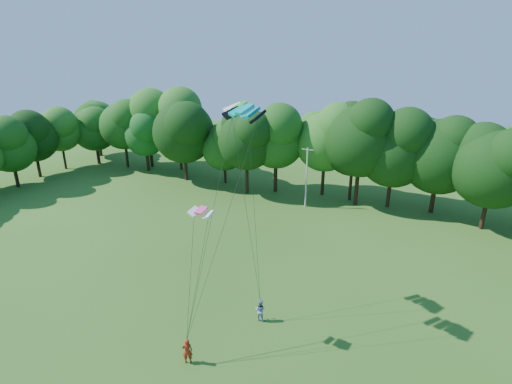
% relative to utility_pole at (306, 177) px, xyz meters
% --- Properties ---
extents(utility_pole, '(1.51, 0.19, 7.55)m').
position_rel_utility_pole_xyz_m(utility_pole, '(0.00, 0.00, 0.00)').
color(utility_pole, beige).
rests_on(utility_pole, ground).
extents(kite_flyer_left, '(0.78, 0.72, 1.79)m').
position_rel_utility_pole_xyz_m(kite_flyer_left, '(2.78, -28.30, -3.01)').
color(kite_flyer_left, maroon).
rests_on(kite_flyer_left, ground).
extents(kite_flyer_right, '(0.84, 0.67, 1.68)m').
position_rel_utility_pole_xyz_m(kite_flyer_right, '(4.96, -22.41, -3.06)').
color(kite_flyer_right, '#8D9BC4').
rests_on(kite_flyer_right, ground).
extents(kite_teal, '(3.04, 1.96, 0.60)m').
position_rel_utility_pole_xyz_m(kite_teal, '(3.79, -22.34, 11.38)').
color(kite_teal, '#05A1A2').
rests_on(kite_teal, ground).
extents(kite_green, '(2.74, 2.06, 0.55)m').
position_rel_utility_pole_xyz_m(kite_green, '(2.06, -19.97, 11.19)').
color(kite_green, green).
rests_on(kite_green, ground).
extents(kite_pink, '(1.64, 0.80, 0.31)m').
position_rel_utility_pole_xyz_m(kite_pink, '(2.36, -25.48, 5.48)').
color(kite_pink, '#FD4693').
rests_on(kite_pink, ground).
extents(tree_back_west, '(7.24, 7.24, 10.53)m').
position_rel_utility_pole_xyz_m(tree_back_west, '(-28.26, 3.04, 2.67)').
color(tree_back_west, black).
rests_on(tree_back_west, ground).
extents(tree_back_center, '(8.52, 8.52, 12.40)m').
position_rel_utility_pole_xyz_m(tree_back_center, '(4.32, 4.93, 3.84)').
color(tree_back_center, black).
rests_on(tree_back_center, ground).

